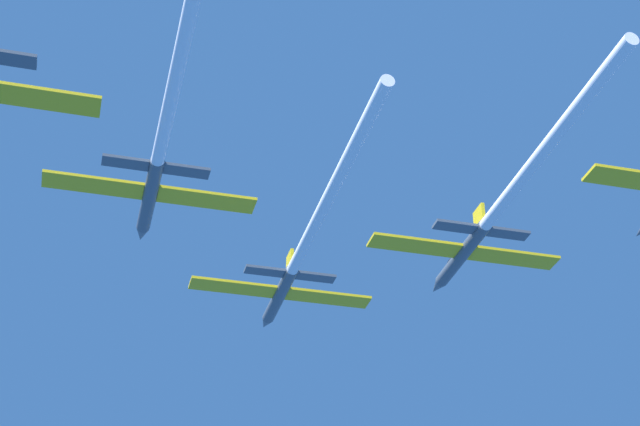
# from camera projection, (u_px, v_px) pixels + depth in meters

# --- Properties ---
(jet_lead) EXTENTS (17.17, 41.16, 2.84)m
(jet_lead) POSITION_uv_depth(u_px,v_px,m) (304.00, 247.00, 89.27)
(jet_lead) COLOR #4C5660
(jet_left_wing) EXTENTS (17.17, 43.15, 2.84)m
(jet_left_wing) POSITION_uv_depth(u_px,v_px,m) (166.00, 122.00, 75.22)
(jet_left_wing) COLOR #4C5660
(jet_right_wing) EXTENTS (17.17, 37.28, 2.84)m
(jet_right_wing) POSITION_uv_depth(u_px,v_px,m) (498.00, 208.00, 83.67)
(jet_right_wing) COLOR #4C5660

